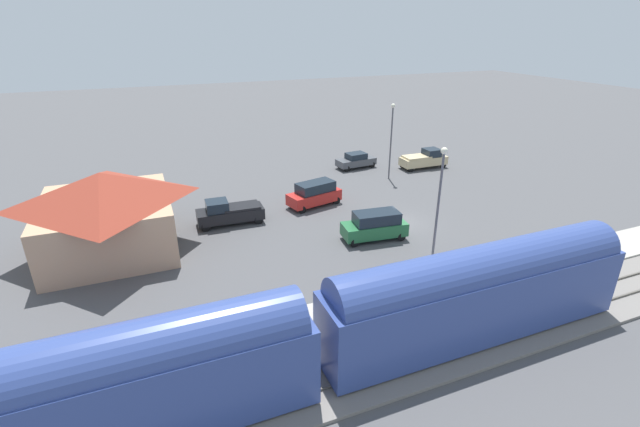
# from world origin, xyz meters

# --- Properties ---
(ground_plane) EXTENTS (200.00, 200.00, 0.00)m
(ground_plane) POSITION_xyz_m (0.00, 0.00, 0.00)
(ground_plane) COLOR #4C4C4F
(railway_track) EXTENTS (4.80, 70.00, 0.30)m
(railway_track) POSITION_xyz_m (-14.00, 0.00, 0.09)
(railway_track) COLOR slate
(railway_track) RESTS_ON ground
(platform) EXTENTS (3.20, 46.00, 0.30)m
(platform) POSITION_xyz_m (-10.00, 0.00, 0.15)
(platform) COLOR #A8A399
(platform) RESTS_ON ground
(station_building) EXTENTS (10.28, 9.40, 5.91)m
(station_building) POSITION_xyz_m (4.00, 22.00, 3.07)
(station_building) COLOR tan
(station_building) RESTS_ON ground
(pedestrian_on_platform) EXTENTS (0.36, 0.36, 1.71)m
(pedestrian_on_platform) POSITION_xyz_m (-10.00, -3.88, 1.28)
(pedestrian_on_platform) COLOR #23284C
(pedestrian_on_platform) RESTS_ON platform
(pedestrian_waiting_far) EXTENTS (0.36, 0.36, 1.71)m
(pedestrian_waiting_far) POSITION_xyz_m (-9.74, 0.72, 1.28)
(pedestrian_waiting_far) COLOR #333338
(pedestrian_waiting_far) RESTS_ON platform
(suv_green) EXTENTS (2.49, 5.09, 2.22)m
(suv_green) POSITION_xyz_m (-1.79, 3.35, 1.15)
(suv_green) COLOR #236638
(suv_green) RESTS_ON ground
(pickup_black) EXTENTS (2.18, 5.48, 2.14)m
(pickup_black) POSITION_xyz_m (5.25, 13.13, 1.03)
(pickup_black) COLOR black
(pickup_black) RESTS_ON ground
(suv_red) EXTENTS (3.04, 5.22, 2.22)m
(suv_red) POSITION_xyz_m (6.33, 5.10, 1.15)
(suv_red) COLOR red
(suv_red) RESTS_ON ground
(sedan_charcoal) EXTENTS (2.28, 4.66, 1.74)m
(sedan_charcoal) POSITION_xyz_m (15.26, -3.54, 0.88)
(sedan_charcoal) COLOR #47494F
(sedan_charcoal) RESTS_ON ground
(pickup_tan) EXTENTS (2.05, 5.43, 2.14)m
(pickup_tan) POSITION_xyz_m (12.32, -10.80, 1.03)
(pickup_tan) COLOR #C6B284
(pickup_tan) RESTS_ON ground
(light_pole_near_platform) EXTENTS (0.44, 0.44, 8.43)m
(light_pole_near_platform) POSITION_xyz_m (-7.20, 1.91, 5.24)
(light_pole_near_platform) COLOR #515156
(light_pole_near_platform) RESTS_ON ground
(light_pole_lot_center) EXTENTS (0.44, 0.44, 7.93)m
(light_pole_lot_center) POSITION_xyz_m (10.48, -5.09, 4.97)
(light_pole_lot_center) COLOR #515156
(light_pole_lot_center) RESTS_ON ground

